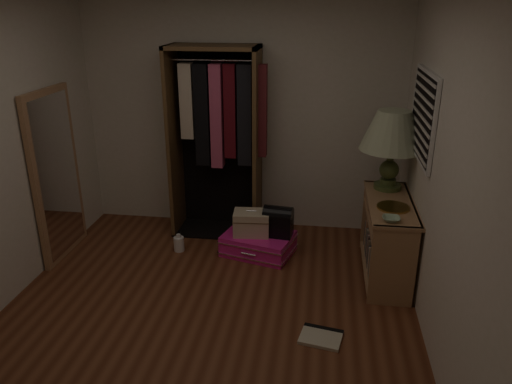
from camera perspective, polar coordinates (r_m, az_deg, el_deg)
ground at (r=4.25m, az=-5.97°, el=-14.59°), size 4.00×4.00×0.00m
room_walls at (r=3.61m, az=-5.54°, el=5.40°), size 3.52×4.02×2.60m
console_bookshelf at (r=4.89m, az=14.69°, el=-4.80°), size 0.42×1.12×0.75m
open_wardrobe at (r=5.38m, az=-4.23°, el=7.40°), size 1.03×0.50×2.05m
floor_mirror at (r=5.31m, az=-21.87°, el=1.77°), size 0.06×0.80×1.70m
pink_suitcase at (r=5.20m, az=0.27°, el=-5.90°), size 0.81×0.68×0.21m
train_case at (r=5.11m, az=-0.52°, el=-3.54°), size 0.38×0.28×0.27m
black_bag at (r=5.07m, az=2.54°, el=-3.28°), size 0.32×0.23×0.32m
table_lamp at (r=4.88m, az=15.37°, el=6.60°), size 0.71×0.71×0.77m
brass_tray at (r=4.57m, az=15.41°, el=-1.69°), size 0.34×0.34×0.02m
ceramic_bowl at (r=4.30m, az=15.19°, el=-2.99°), size 0.15×0.15×0.04m
white_jug at (r=5.32m, az=-8.80°, el=-5.85°), size 0.13×0.13×0.19m
floor_book at (r=4.10m, az=7.48°, el=-15.99°), size 0.36×0.31×0.03m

